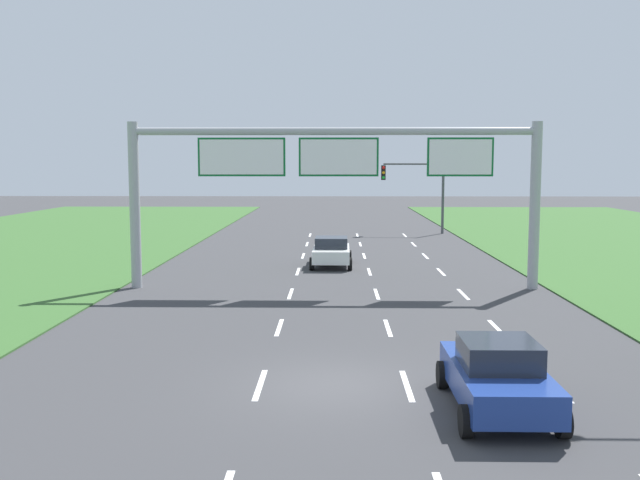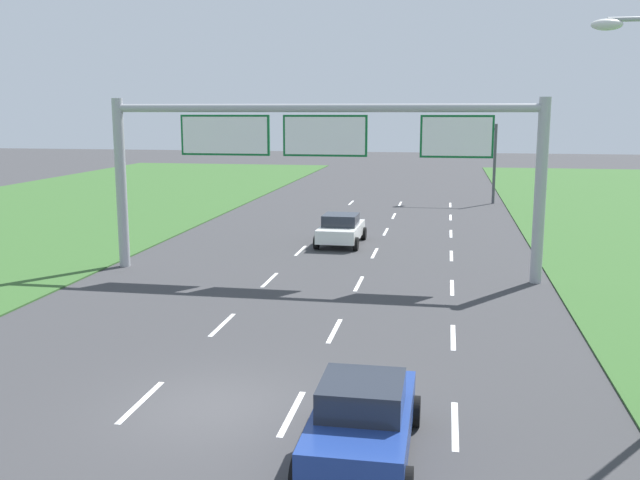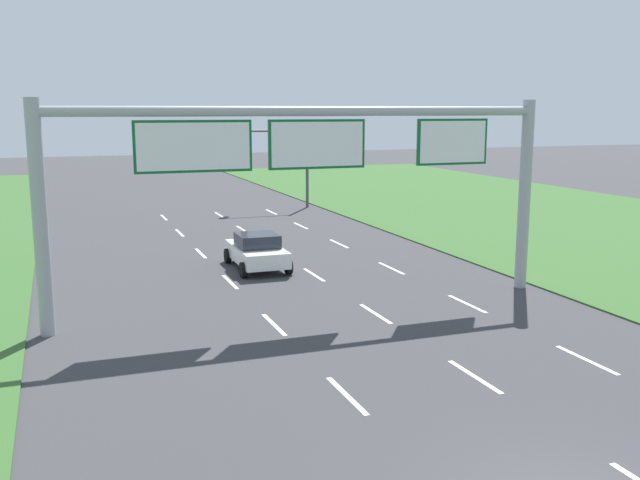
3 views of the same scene
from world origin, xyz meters
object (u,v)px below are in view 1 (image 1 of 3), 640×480
at_px(car_lead_silver, 497,376).
at_px(sign_gantry, 335,171).
at_px(traffic_light_mast, 417,182).
at_px(car_near_red, 331,251).

relative_size(car_lead_silver, sign_gantry, 0.24).
distance_m(sign_gantry, traffic_light_mast, 24.84).
relative_size(car_near_red, traffic_light_mast, 0.73).
xyz_separation_m(car_near_red, sign_gantry, (0.15, -6.59, 4.20)).
bearing_deg(car_lead_silver, sign_gantry, 102.99).
distance_m(car_near_red, traffic_light_mast, 18.82).
height_order(sign_gantry, traffic_light_mast, sign_gantry).
height_order(car_near_red, traffic_light_mast, traffic_light_mast).
distance_m(car_lead_silver, traffic_light_mast, 39.28).
xyz_separation_m(sign_gantry, traffic_light_mast, (6.26, 24.01, -1.10)).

